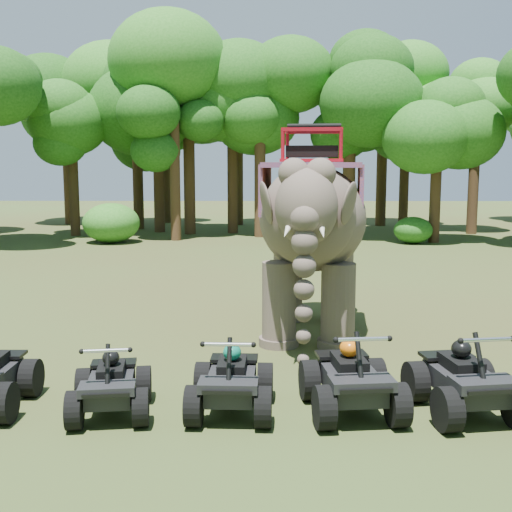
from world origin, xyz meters
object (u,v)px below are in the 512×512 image
at_px(elephant, 312,230).
at_px(atv_2, 231,372).
at_px(atv_1, 111,376).
at_px(atv_4, 465,370).
at_px(atv_3, 352,369).

xyz_separation_m(elephant, atv_2, (-1.53, -4.65, -1.66)).
xyz_separation_m(atv_1, atv_4, (5.25, 0.07, 0.09)).
relative_size(atv_3, atv_4, 1.00).
height_order(elephant, atv_4, elephant).
distance_m(elephant, atv_2, 5.17).
relative_size(atv_2, atv_3, 0.93).
bearing_deg(atv_1, atv_4, -7.18).
height_order(elephant, atv_2, elephant).
height_order(elephant, atv_1, elephant).
bearing_deg(atv_3, atv_4, -7.23).
height_order(elephant, atv_3, elephant).
bearing_deg(atv_2, atv_4, 1.56).
xyz_separation_m(elephant, atv_4, (1.94, -4.67, -1.61)).
bearing_deg(atv_1, atv_2, -5.19).
distance_m(atv_3, atv_4, 1.68).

